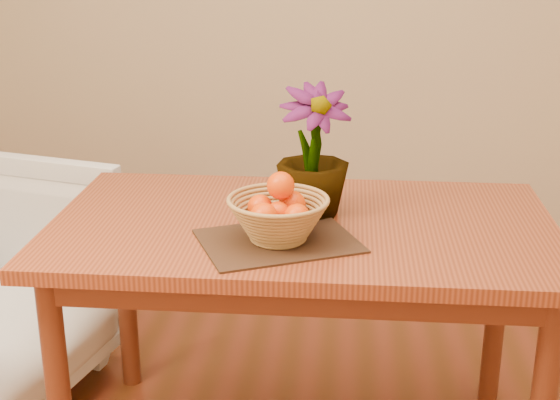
{
  "coord_description": "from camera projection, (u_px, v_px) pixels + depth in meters",
  "views": [
    {
      "loc": [
        0.12,
        -1.73,
        1.52
      ],
      "look_at": [
        -0.05,
        0.16,
        0.86
      ],
      "focal_mm": 50.0,
      "sensor_mm": 36.0,
      "label": 1
    }
  ],
  "objects": [
    {
      "name": "potted_plant",
      "position": [
        313.0,
        151.0,
        2.17
      ],
      "size": [
        0.26,
        0.26,
        0.37
      ],
      "primitive_type": "imported",
      "rotation": [
        0.0,
        0.0,
        0.33
      ],
      "color": "#1F4E16",
      "rests_on": "table"
    },
    {
      "name": "orange_pile",
      "position": [
        279.0,
        206.0,
        2.0
      ],
      "size": [
        0.17,
        0.17,
        0.13
      ],
      "rotation": [
        0.0,
        0.0,
        0.4
      ],
      "color": "#F33003",
      "rests_on": "wicker_basket"
    },
    {
      "name": "table",
      "position": [
        302.0,
        250.0,
        2.2
      ],
      "size": [
        1.4,
        0.8,
        0.75
      ],
      "color": "brown",
      "rests_on": "floor"
    },
    {
      "name": "wicker_basket",
      "position": [
        278.0,
        221.0,
        2.0
      ],
      "size": [
        0.26,
        0.26,
        0.11
      ],
      "color": "#A37E43",
      "rests_on": "placemat"
    },
    {
      "name": "placemat",
      "position": [
        278.0,
        241.0,
        2.02
      ],
      "size": [
        0.48,
        0.43,
        0.01
      ],
      "primitive_type": "cube",
      "rotation": [
        0.0,
        0.0,
        0.42
      ],
      "color": "#331A12",
      "rests_on": "table"
    }
  ]
}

